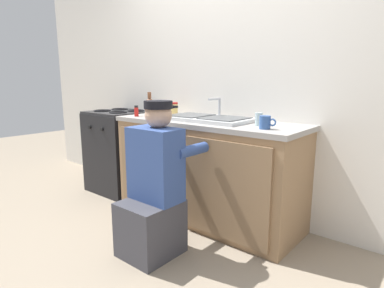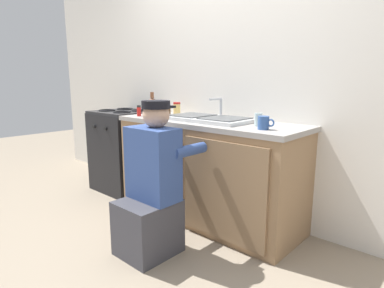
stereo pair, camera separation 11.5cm
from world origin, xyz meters
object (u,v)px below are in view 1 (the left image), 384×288
object	(u,v)px
coffee_mug	(265,122)
condiment_jar	(174,109)
water_glass	(259,119)
stove_range	(121,151)
vase_decorative	(150,106)
spice_bottle_red	(136,111)
spice_bottle_pepper	(166,110)
sink_double_basin	(207,118)
plumber_person	(154,192)

from	to	relation	value
coffee_mug	condiment_jar	xyz separation A→B (m)	(-1.14, 0.27, 0.02)
water_glass	condiment_jar	xyz separation A→B (m)	(-1.02, 0.15, 0.01)
stove_range	condiment_jar	size ratio (longest dim) A/B	7.19
stove_range	vase_decorative	world-z (taller)	vase_decorative
stove_range	water_glass	bearing A→B (deg)	-0.49
vase_decorative	condiment_jar	world-z (taller)	vase_decorative
spice_bottle_red	spice_bottle_pepper	xyz separation A→B (m)	(0.10, 0.30, 0.00)
condiment_jar	coffee_mug	bearing A→B (deg)	-13.37
water_glass	condiment_jar	world-z (taller)	condiment_jar
coffee_mug	condiment_jar	distance (m)	1.17
sink_double_basin	spice_bottle_red	distance (m)	0.74
sink_double_basin	condiment_jar	xyz separation A→B (m)	(-0.51, 0.13, 0.05)
spice_bottle_red	spice_bottle_pepper	bearing A→B (deg)	71.49
plumber_person	spice_bottle_pepper	world-z (taller)	plumber_person
coffee_mug	water_glass	world-z (taller)	water_glass
stove_range	vase_decorative	distance (m)	0.77
condiment_jar	vase_decorative	bearing A→B (deg)	-129.64
water_glass	spice_bottle_pepper	size ratio (longest dim) A/B	0.95
stove_range	water_glass	size ratio (longest dim) A/B	9.20
plumber_person	sink_double_basin	bearing A→B (deg)	96.24
water_glass	plumber_person	bearing A→B (deg)	-121.58
stove_range	plumber_person	xyz separation A→B (m)	(1.30, -0.72, 0.00)
sink_double_basin	coffee_mug	xyz separation A→B (m)	(0.63, -0.14, 0.03)
plumber_person	spice_bottle_red	xyz separation A→B (m)	(-0.79, 0.54, 0.49)
stove_range	spice_bottle_pepper	xyz separation A→B (m)	(0.61, 0.12, 0.49)
water_glass	spice_bottle_red	world-z (taller)	spice_bottle_red
sink_double_basin	condiment_jar	distance (m)	0.53
vase_decorative	condiment_jar	bearing A→B (deg)	50.36
vase_decorative	water_glass	distance (m)	1.18
condiment_jar	water_glass	bearing A→B (deg)	-8.31
sink_double_basin	vase_decorative	world-z (taller)	vase_decorative
coffee_mug	spice_bottle_red	bearing A→B (deg)	-177.96
sink_double_basin	water_glass	distance (m)	0.51
sink_double_basin	water_glass	world-z (taller)	sink_double_basin
coffee_mug	spice_bottle_pepper	bearing A→B (deg)	168.41
plumber_person	water_glass	world-z (taller)	plumber_person
stove_range	plumber_person	bearing A→B (deg)	-28.93
vase_decorative	spice_bottle_pepper	size ratio (longest dim) A/B	2.19
spice_bottle_red	stove_range	bearing A→B (deg)	160.20
plumber_person	spice_bottle_pepper	bearing A→B (deg)	129.48
plumber_person	vase_decorative	distance (m)	1.13
coffee_mug	spice_bottle_red	world-z (taller)	spice_bottle_red
water_glass	coffee_mug	bearing A→B (deg)	-46.13
coffee_mug	spice_bottle_red	size ratio (longest dim) A/B	1.20
vase_decorative	coffee_mug	xyz separation A→B (m)	(1.29, -0.08, -0.04)
sink_double_basin	vase_decorative	distance (m)	0.67
water_glass	stove_range	bearing A→B (deg)	179.51
sink_double_basin	stove_range	size ratio (longest dim) A/B	0.87
condiment_jar	spice_bottle_pepper	size ratio (longest dim) A/B	1.22
plumber_person	water_glass	bearing A→B (deg)	58.42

